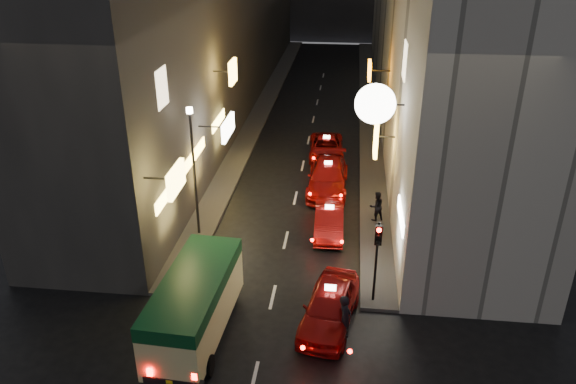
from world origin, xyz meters
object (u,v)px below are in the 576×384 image
at_px(taxi_near, 330,304).
at_px(traffic_light, 377,246).
at_px(pedestrian_crossing, 345,316).
at_px(minibus, 195,300).
at_px(lamp_post, 194,164).

relative_size(taxi_near, traffic_light, 1.67).
distance_m(taxi_near, pedestrian_crossing, 1.06).
bearing_deg(minibus, traffic_light, 21.75).
bearing_deg(taxi_near, minibus, -165.31).
relative_size(taxi_near, pedestrian_crossing, 2.74).
xyz_separation_m(pedestrian_crossing, traffic_light, (1.09, 2.19, 1.62)).
xyz_separation_m(taxi_near, lamp_post, (-6.53, 5.84, 2.84)).
bearing_deg(pedestrian_crossing, lamp_post, 54.68).
relative_size(traffic_light, lamp_post, 0.56).
distance_m(minibus, pedestrian_crossing, 5.36).
height_order(minibus, traffic_light, traffic_light).
height_order(taxi_near, pedestrian_crossing, pedestrian_crossing).
bearing_deg(traffic_light, lamp_post, 151.09).
xyz_separation_m(taxi_near, pedestrian_crossing, (0.58, -0.87, 0.18)).
xyz_separation_m(minibus, taxi_near, (4.74, 1.24, -0.71)).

